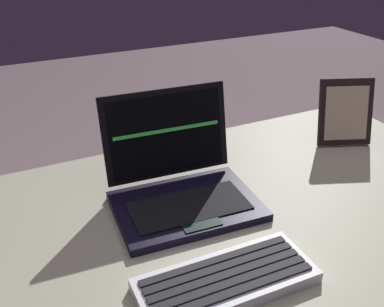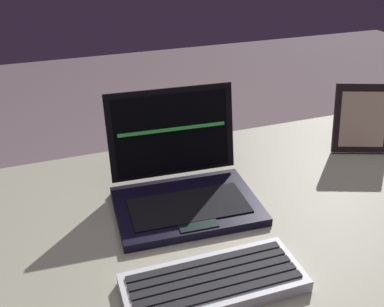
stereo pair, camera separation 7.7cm
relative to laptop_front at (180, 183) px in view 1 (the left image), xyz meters
The scene contains 4 objects.
desk 0.18m from the laptop_front, 55.26° to the right, with size 1.37×0.77×0.72m.
laptop_front is the anchor object (origin of this frame).
external_keyboard 0.28m from the laptop_front, 97.68° to the right, with size 0.32×0.13×0.03m.
photo_frame 0.54m from the laptop_front, ahead, with size 0.16×0.11×0.18m.
Camera 1 is at (-0.40, -0.66, 1.28)m, focal length 40.91 mm.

